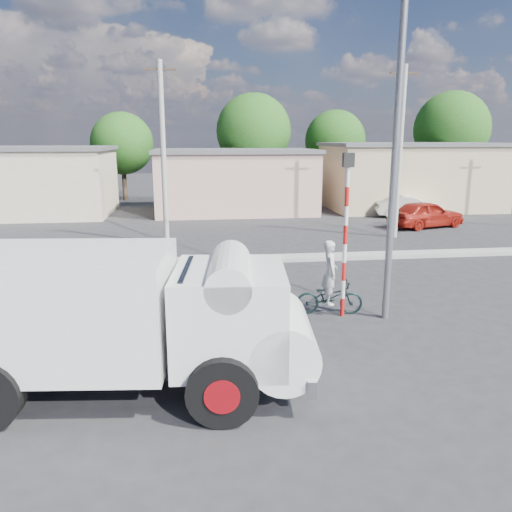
{
  "coord_description": "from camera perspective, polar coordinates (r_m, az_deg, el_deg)",
  "views": [
    {
      "loc": [
        -0.74,
        -10.96,
        4.71
      ],
      "look_at": [
        1.07,
        3.37,
        1.3
      ],
      "focal_mm": 35.0,
      "sensor_mm": 36.0,
      "label": 1
    }
  ],
  "objects": [
    {
      "name": "car_cream",
      "position": [
        31.98,
        17.07,
        5.44
      ],
      "size": [
        4.23,
        2.1,
        1.33
      ],
      "primitive_type": "imported",
      "rotation": [
        0.0,
        0.0,
        1.39
      ],
      "color": "beige",
      "rests_on": "ground"
    },
    {
      "name": "median",
      "position": [
        19.53,
        -4.83,
        -0.48
      ],
      "size": [
        40.0,
        0.8,
        0.16
      ],
      "primitive_type": "cube",
      "color": "#99968E",
      "rests_on": "ground"
    },
    {
      "name": "tree_row",
      "position": [
        39.67,
        -0.71,
        13.7
      ],
      "size": [
        43.62,
        7.43,
        8.42
      ],
      "color": "#38281E",
      "rests_on": "ground"
    },
    {
      "name": "streetlight",
      "position": [
        13.1,
        15.11,
        13.95
      ],
      "size": [
        2.34,
        0.22,
        9.0
      ],
      "color": "slate",
      "rests_on": "ground"
    },
    {
      "name": "car_red",
      "position": [
        28.58,
        18.87,
        4.56
      ],
      "size": [
        4.57,
        2.86,
        1.45
      ],
      "primitive_type": "imported",
      "rotation": [
        0.0,
        0.0,
        1.86
      ],
      "color": "#9D1B11",
      "rests_on": "ground"
    },
    {
      "name": "bicycle",
      "position": [
        13.84,
        8.38,
        -4.68
      ],
      "size": [
        1.88,
        0.86,
        0.95
      ],
      "primitive_type": "imported",
      "rotation": [
        0.0,
        0.0,
        1.44
      ],
      "color": "black",
      "rests_on": "ground"
    },
    {
      "name": "truck",
      "position": [
        9.51,
        -14.12,
        -6.7
      ],
      "size": [
        6.86,
        3.18,
        2.75
      ],
      "rotation": [
        0.0,
        0.0,
        -0.1
      ],
      "color": "black",
      "rests_on": "ground"
    },
    {
      "name": "building_row",
      "position": [
        33.11,
        -4.04,
        8.79
      ],
      "size": [
        37.8,
        7.3,
        4.44
      ],
      "color": "beige",
      "rests_on": "ground"
    },
    {
      "name": "traffic_pole",
      "position": [
        13.24,
        10.23,
        3.88
      ],
      "size": [
        0.28,
        0.18,
        4.36
      ],
      "color": "red",
      "rests_on": "ground"
    },
    {
      "name": "ground_plane",
      "position": [
        11.95,
        -3.12,
        -9.94
      ],
      "size": [
        120.0,
        120.0,
        0.0
      ],
      "primitive_type": "plane",
      "color": "#29292B",
      "rests_on": "ground"
    },
    {
      "name": "cyclist",
      "position": [
        13.72,
        8.44,
        -3.06
      ],
      "size": [
        0.5,
        0.69,
        1.77
      ],
      "primitive_type": "imported",
      "rotation": [
        0.0,
        0.0,
        1.44
      ],
      "color": "silver",
      "rests_on": "ground"
    },
    {
      "name": "utility_poles",
      "position": [
        23.31,
        2.71,
        11.7
      ],
      "size": [
        35.4,
        0.24,
        8.0
      ],
      "color": "#99968E",
      "rests_on": "ground"
    }
  ]
}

